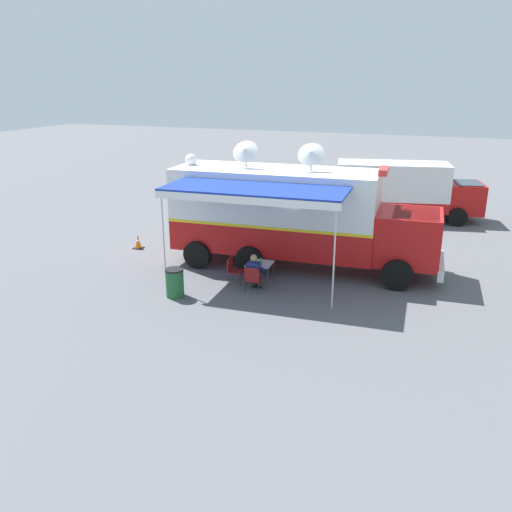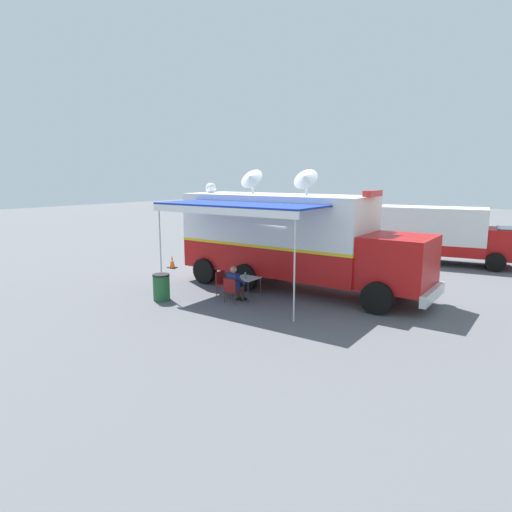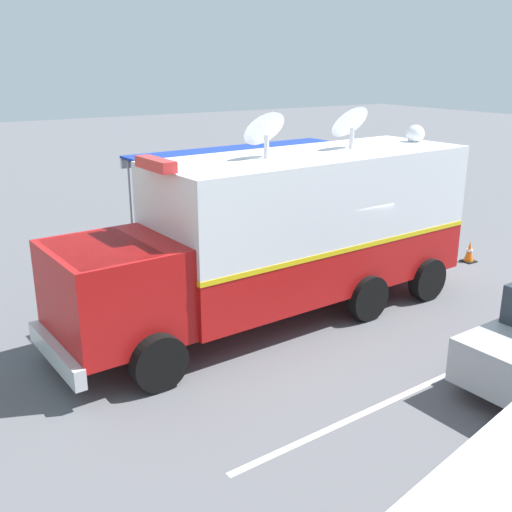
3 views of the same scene
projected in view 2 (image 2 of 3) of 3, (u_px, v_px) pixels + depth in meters
name	position (u px, v px, depth m)	size (l,w,h in m)	color
ground_plane	(276.00, 286.00, 17.21)	(100.00, 100.00, 0.00)	#5B5B60
lot_stripe	(371.00, 275.00, 18.98)	(0.12, 4.80, 0.01)	silver
command_truck	(293.00, 237.00, 16.41)	(5.31, 9.62, 4.53)	#B71414
folding_table	(246.00, 279.00, 15.33)	(0.85, 0.85, 0.73)	silver
water_bottle	(245.00, 276.00, 15.14)	(0.07, 0.07, 0.22)	#3F9959
folding_chair_at_table	(232.00, 289.00, 14.70)	(0.51, 0.51, 0.87)	maroon
folding_chair_beside_table	(223.00, 281.00, 15.70)	(0.51, 0.51, 0.87)	maroon
seated_responder	(235.00, 283.00, 14.83)	(0.68, 0.57, 1.25)	navy
trash_bin	(161.00, 287.00, 15.12)	(0.57, 0.57, 0.91)	#235B33
traffic_cone	(172.00, 262.00, 20.49)	(0.36, 0.36, 0.58)	black
support_truck	(439.00, 235.00, 21.47)	(3.42, 7.08, 2.70)	white
car_behind_truck	(308.00, 244.00, 22.02)	(2.19, 4.29, 1.76)	#B2B5BA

